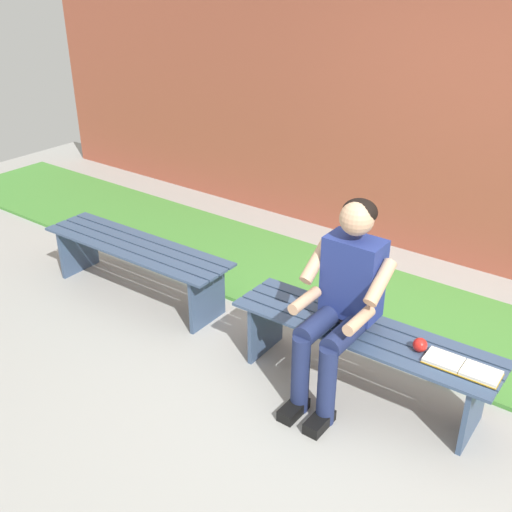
% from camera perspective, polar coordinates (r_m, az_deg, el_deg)
% --- Properties ---
extents(ground_plane, '(10.00, 7.00, 0.04)m').
position_cam_1_polar(ground_plane, '(3.86, -11.52, -14.33)').
color(ground_plane, '#9E9E99').
extents(grass_strip, '(9.00, 1.22, 0.03)m').
position_cam_1_polar(grass_strip, '(5.09, 4.91, -2.40)').
color(grass_strip, '#478C38').
rests_on(grass_strip, ground).
extents(brick_wall, '(9.50, 0.24, 2.24)m').
position_cam_1_polar(brick_wall, '(5.49, 16.70, 11.27)').
color(brick_wall, '#9E4C38').
rests_on(brick_wall, ground).
extents(bench_near, '(1.67, 0.46, 0.45)m').
position_cam_1_polar(bench_near, '(3.79, 9.92, -8.23)').
color(bench_near, '#384C6B').
rests_on(bench_near, ground).
extents(bench_far, '(1.68, 0.46, 0.45)m').
position_cam_1_polar(bench_far, '(4.84, -11.21, -0.08)').
color(bench_far, '#384C6B').
rests_on(bench_far, ground).
extents(person_seated, '(0.50, 0.69, 1.25)m').
position_cam_1_polar(person_seated, '(3.56, 8.11, -3.85)').
color(person_seated, navy).
rests_on(person_seated, ground).
extents(apple, '(0.08, 0.08, 0.08)m').
position_cam_1_polar(apple, '(3.59, 15.18, -8.13)').
color(apple, red).
rests_on(apple, bench_near).
extents(book_open, '(0.42, 0.17, 0.02)m').
position_cam_1_polar(book_open, '(3.54, 18.84, -9.86)').
color(book_open, white).
rests_on(book_open, bench_near).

